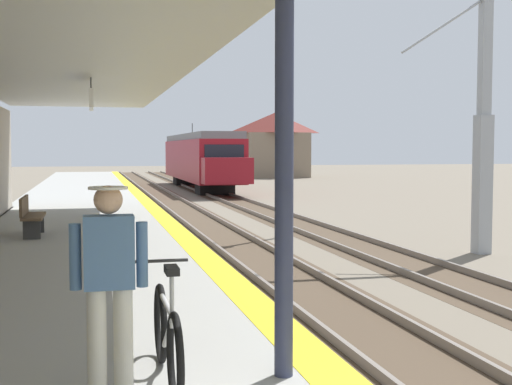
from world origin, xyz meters
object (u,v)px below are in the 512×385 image
at_px(catenary_pylon_far_side, 474,120).
at_px(bicycle_beside_commuter, 167,336).
at_px(approaching_train, 201,158).
at_px(commuter_person, 109,280).
at_px(platform_bench, 30,215).
at_px(distant_trackside_house, 275,144).
at_px(rail_signal_post, 281,138).

bearing_deg(catenary_pylon_far_side, bicycle_beside_commuter, -130.88).
xyz_separation_m(approaching_train, commuter_person, (-7.42, -42.11, -0.34)).
bearing_deg(approaching_train, platform_bench, -105.71).
height_order(approaching_train, platform_bench, approaching_train).
distance_m(commuter_person, distant_trackside_house, 62.78).
bearing_deg(bicycle_beside_commuter, commuter_person, -147.62).
bearing_deg(bicycle_beside_commuter, approaching_train, 80.57).
distance_m(commuter_person, bicycle_beside_commuter, 0.78).
bearing_deg(platform_bench, approaching_train, 74.29).
height_order(commuter_person, platform_bench, commuter_person).
distance_m(rail_signal_post, platform_bench, 8.96).
xyz_separation_m(commuter_person, distant_trackside_house, (17.73, 60.20, 1.50)).
distance_m(approaching_train, distant_trackside_house, 20.86).
bearing_deg(catenary_pylon_far_side, distant_trackside_house, 80.89).
distance_m(catenary_pylon_far_side, platform_bench, 11.54).
relative_size(catenary_pylon_far_side, platform_bench, 4.69).
relative_size(rail_signal_post, platform_bench, 3.25).
bearing_deg(catenary_pylon_far_side, platform_bench, -177.29).
distance_m(commuter_person, rail_signal_post, 16.70).
xyz_separation_m(approaching_train, platform_bench, (-8.86, -31.49, -0.80)).
bearing_deg(approaching_train, bicycle_beside_commuter, -99.43).
bearing_deg(bicycle_beside_commuter, rail_signal_post, 70.94).
distance_m(approaching_train, commuter_person, 42.76).
xyz_separation_m(commuter_person, catenary_pylon_far_side, (9.87, 11.15, 1.76)).
xyz_separation_m(commuter_person, bicycle_beside_commuter, (0.47, 0.30, -0.55)).
height_order(approaching_train, catenary_pylon_far_side, catenary_pylon_far_side).
height_order(approaching_train, bicycle_beside_commuter, approaching_train).
xyz_separation_m(catenary_pylon_far_side, distant_trackside_house, (7.86, 49.05, -0.27)).
distance_m(approaching_train, bicycle_beside_commuter, 42.39).
xyz_separation_m(approaching_train, bicycle_beside_commuter, (-6.94, -41.81, -0.88)).
height_order(approaching_train, rail_signal_post, rail_signal_post).
relative_size(catenary_pylon_far_side, distant_trackside_house, 1.14).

